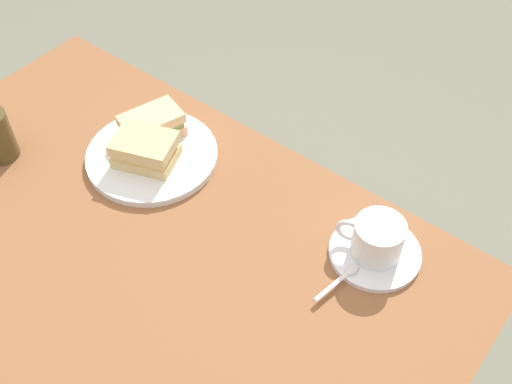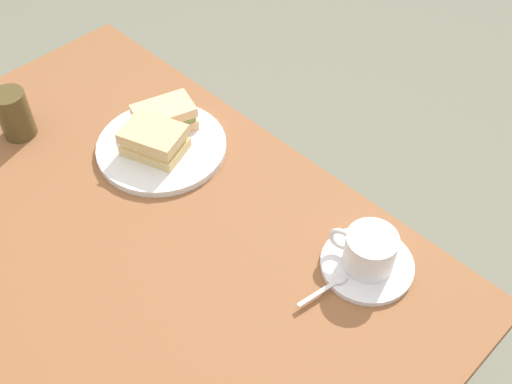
# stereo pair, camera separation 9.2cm
# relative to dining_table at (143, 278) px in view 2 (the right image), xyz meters

# --- Properties ---
(dining_table) EXTENTS (1.10, 0.70, 0.76)m
(dining_table) POSITION_rel_dining_table_xyz_m (0.00, 0.00, 0.00)
(dining_table) COLOR brown
(dining_table) RESTS_ON ground_plane
(sandwich_plate) EXTENTS (0.25, 0.25, 0.01)m
(sandwich_plate) POSITION_rel_dining_table_xyz_m (-0.13, 0.17, 0.14)
(sandwich_plate) COLOR silver
(sandwich_plate) RESTS_ON dining_table
(sandwich_front) EXTENTS (0.13, 0.11, 0.05)m
(sandwich_front) POSITION_rel_dining_table_xyz_m (-0.12, 0.15, 0.17)
(sandwich_front) COLOR #D8BB7A
(sandwich_front) RESTS_ON sandwich_plate
(sandwich_back) EXTENTS (0.10, 0.13, 0.05)m
(sandwich_back) POSITION_rel_dining_table_xyz_m (-0.16, 0.21, 0.17)
(sandwich_back) COLOR #E3AD7F
(sandwich_back) RESTS_ON sandwich_plate
(coffee_saucer) EXTENTS (0.15, 0.15, 0.01)m
(coffee_saucer) POSITION_rel_dining_table_xyz_m (0.33, 0.23, 0.14)
(coffee_saucer) COLOR silver
(coffee_saucer) RESTS_ON dining_table
(coffee_cup) EXTENTS (0.11, 0.08, 0.07)m
(coffee_cup) POSITION_rel_dining_table_xyz_m (0.32, 0.23, 0.18)
(coffee_cup) COLOR silver
(coffee_cup) RESTS_ON coffee_saucer
(spoon) EXTENTS (0.03, 0.10, 0.01)m
(spoon) POSITION_rel_dining_table_xyz_m (0.31, 0.16, 0.14)
(spoon) COLOR silver
(spoon) RESTS_ON coffee_saucer
(drinking_glass) EXTENTS (0.06, 0.06, 0.10)m
(drinking_glass) POSITION_rel_dining_table_xyz_m (-0.36, 0.00, 0.18)
(drinking_glass) COLOR #4D3F20
(drinking_glass) RESTS_ON dining_table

